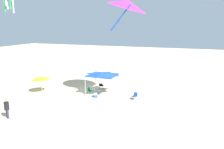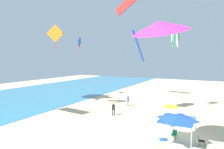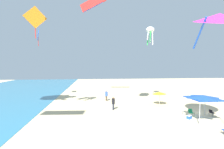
# 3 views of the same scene
# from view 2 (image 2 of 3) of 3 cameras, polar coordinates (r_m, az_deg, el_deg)

# --- Properties ---
(ground) EXTENTS (120.00, 120.00, 0.10)m
(ground) POSITION_cam_2_polar(r_m,az_deg,el_deg) (21.58, 21.34, -17.65)
(ground) COLOR beige
(canopy_tent) EXTENTS (3.42, 2.98, 2.82)m
(canopy_tent) POSITION_cam_2_polar(r_m,az_deg,el_deg) (18.93, 19.12, -12.31)
(canopy_tent) COLOR #B7B7BC
(canopy_tent) RESTS_ON ground
(beach_umbrella) EXTENTS (2.14, 2.14, 2.11)m
(beach_umbrella) POSITION_cam_2_polar(r_m,az_deg,el_deg) (26.68, 17.37, -8.93)
(beach_umbrella) COLOR silver
(beach_umbrella) RESTS_ON ground
(folding_chair_facing_ocean) EXTENTS (0.64, 0.72, 0.82)m
(folding_chair_facing_ocean) POSITION_cam_2_polar(r_m,az_deg,el_deg) (20.40, 25.13, -17.50)
(folding_chair_facing_ocean) COLOR black
(folding_chair_facing_ocean) RESTS_ON ground
(folding_chair_right_of_tent) EXTENTS (0.69, 0.61, 0.82)m
(folding_chair_right_of_tent) POSITION_cam_2_polar(r_m,az_deg,el_deg) (21.09, 18.29, -16.57)
(folding_chair_right_of_tent) COLOR black
(folding_chair_right_of_tent) RESTS_ON ground
(cooler_box) EXTENTS (0.69, 0.74, 0.40)m
(cooler_box) POSITION_cam_2_polar(r_m,az_deg,el_deg) (20.32, 15.07, -18.15)
(cooler_box) COLOR blue
(cooler_box) RESTS_ON ground
(person_near_umbrella) EXTENTS (0.48, 0.45, 1.88)m
(person_near_umbrella) POSITION_cam_2_polar(r_m,az_deg,el_deg) (32.98, 4.84, -7.57)
(person_near_umbrella) COLOR brown
(person_near_umbrella) RESTS_ON ground
(person_kite_handler) EXTENTS (0.46, 0.44, 1.84)m
(person_kite_handler) POSITION_cam_2_polar(r_m,az_deg,el_deg) (27.36, 0.41, -10.12)
(person_kite_handler) COLOR #33384C
(person_kite_handler) RESTS_ON ground
(kite_diamond_blue) EXTENTS (2.14, 0.84, 3.24)m
(kite_diamond_blue) POSITION_cam_2_polar(r_m,az_deg,el_deg) (40.40, -9.77, 9.62)
(kite_diamond_blue) COLOR blue
(kite_delta_magenta) EXTENTS (4.81, 4.77, 3.78)m
(kite_delta_magenta) POSITION_cam_2_polar(r_m,az_deg,el_deg) (15.32, 14.18, 13.94)
(kite_delta_magenta) COLOR #E02D9E
(kite_octopus_white) EXTENTS (1.45, 1.45, 3.21)m
(kite_octopus_white) POSITION_cam_2_polar(r_m,az_deg,el_deg) (29.93, 18.62, 12.61)
(kite_octopus_white) COLOR white
(kite_diamond_orange) EXTENTS (1.23, 2.55, 3.99)m
(kite_diamond_orange) POSITION_cam_2_polar(r_m,az_deg,el_deg) (31.82, -16.78, 11.55)
(kite_diamond_orange) COLOR orange
(kite_parafoil_red) EXTENTS (2.43, 5.09, 3.23)m
(kite_parafoil_red) POSITION_cam_2_polar(r_m,az_deg,el_deg) (38.02, 4.12, 20.07)
(kite_parafoil_red) COLOR red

